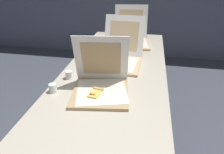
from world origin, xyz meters
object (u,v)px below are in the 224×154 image
at_px(pizza_box_back, 131,39).
at_px(cup_white_far, 104,51).
at_px(table, 113,78).
at_px(pizza_box_front, 101,85).
at_px(cup_white_near_center, 69,75).
at_px(cup_white_near_left, 53,88).
at_px(cup_white_mid, 82,67).
at_px(pizza_box_middle, 120,57).

distance_m(pizza_box_back, cup_white_far, 0.45).
relative_size(table, pizza_box_front, 5.40).
distance_m(cup_white_near_center, cup_white_near_left, 0.22).
xyz_separation_m(table, cup_white_mid, (-0.28, 0.01, 0.08)).
height_order(pizza_box_front, cup_white_near_center, pizza_box_front).
bearing_deg(table, cup_white_far, 112.87).
distance_m(table, pizza_box_middle, 0.24).
xyz_separation_m(table, pizza_box_back, (0.07, 0.79, 0.10)).
relative_size(pizza_box_back, cup_white_near_left, 8.11).
bearing_deg(table, pizza_box_back, 84.93).
height_order(cup_white_mid, cup_white_far, same).
distance_m(pizza_box_back, cup_white_near_center, 1.02).
distance_m(pizza_box_middle, pizza_box_back, 0.57).
height_order(pizza_box_middle, cup_white_near_center, pizza_box_middle).
distance_m(table, cup_white_near_center, 0.38).
height_order(pizza_box_middle, pizza_box_back, pizza_box_back).
bearing_deg(cup_white_mid, table, -1.17).
xyz_separation_m(table, pizza_box_front, (-0.04, -0.30, 0.10)).
xyz_separation_m(pizza_box_back, cup_white_near_left, (-0.44, -1.15, -0.03)).
height_order(pizza_box_front, cup_white_far, pizza_box_front).
xyz_separation_m(pizza_box_middle, cup_white_far, (-0.20, 0.20, -0.02)).
height_order(pizza_box_front, pizza_box_middle, pizza_box_front).
distance_m(pizza_box_back, cup_white_near_left, 1.24).
height_order(table, cup_white_mid, cup_white_mid).
bearing_deg(cup_white_near_center, cup_white_near_left, -100.37).
bearing_deg(cup_white_far, pizza_box_front, -79.35).
distance_m(pizza_box_back, cup_white_mid, 0.86).
bearing_deg(pizza_box_front, cup_white_near_center, 144.88).
xyz_separation_m(table, pizza_box_middle, (0.02, 0.22, 0.10)).
relative_size(cup_white_near_center, cup_white_far, 1.00).
relative_size(table, cup_white_mid, 37.30).
relative_size(pizza_box_front, cup_white_mid, 6.91).
bearing_deg(cup_white_far, cup_white_near_left, -104.32).
bearing_deg(pizza_box_front, cup_white_far, 92.58).
bearing_deg(pizza_box_back, cup_white_mid, -122.43).
distance_m(pizza_box_front, cup_white_mid, 0.39).
xyz_separation_m(pizza_box_middle, pizza_box_back, (0.05, 0.57, 0.00)).
distance_m(pizza_box_front, cup_white_far, 0.73).
distance_m(cup_white_far, cup_white_near_left, 0.80).
bearing_deg(cup_white_near_center, cup_white_mid, 70.35).
height_order(cup_white_far, cup_white_near_left, same).
bearing_deg(cup_white_far, cup_white_near_center, -105.76).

